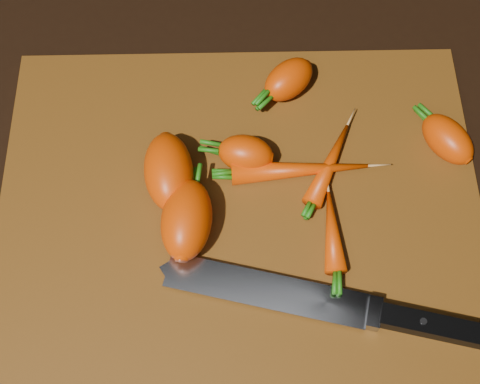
{
  "coord_description": "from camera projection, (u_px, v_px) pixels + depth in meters",
  "views": [
    {
      "loc": [
        -0.01,
        -0.29,
        0.64
      ],
      "look_at": [
        0.0,
        0.01,
        0.03
      ],
      "focal_mm": 50.0,
      "sensor_mm": 36.0,
      "label": 1
    }
  ],
  "objects": [
    {
      "name": "carrot_3",
      "position": [
        289.0,
        79.0,
        0.74
      ],
      "size": [
        0.07,
        0.07,
        0.04
      ],
      "primitive_type": "ellipsoid",
      "rotation": [
        0.0,
        0.0,
        3.87
      ],
      "color": "#F04000",
      "rests_on": "cutting_board"
    },
    {
      "name": "cutting_board",
      "position": [
        240.0,
        211.0,
        0.69
      ],
      "size": [
        0.5,
        0.4,
        0.01
      ],
      "primitive_type": "cube",
      "color": "brown",
      "rests_on": "ground"
    },
    {
      "name": "carrot_7",
      "position": [
        332.0,
        231.0,
        0.67
      ],
      "size": [
        0.02,
        0.09,
        0.02
      ],
      "primitive_type": "ellipsoid",
      "rotation": [
        0.0,
        0.0,
        1.58
      ],
      "color": "#F04000",
      "rests_on": "cutting_board"
    },
    {
      "name": "carrot_4",
      "position": [
        448.0,
        139.0,
        0.7
      ],
      "size": [
        0.07,
        0.08,
        0.04
      ],
      "primitive_type": "ellipsoid",
      "rotation": [
        0.0,
        0.0,
        2.17
      ],
      "color": "#F04000",
      "rests_on": "cutting_board"
    },
    {
      "name": "knife",
      "position": [
        286.0,
        294.0,
        0.64
      ],
      "size": [
        0.32,
        0.1,
        0.02
      ],
      "rotation": [
        0.0,
        0.0,
        -0.24
      ],
      "color": "gray",
      "rests_on": "cutting_board"
    },
    {
      "name": "carrot_1",
      "position": [
        169.0,
        172.0,
        0.68
      ],
      "size": [
        0.06,
        0.09,
        0.05
      ],
      "primitive_type": "ellipsoid",
      "rotation": [
        0.0,
        0.0,
        -1.47
      ],
      "color": "#F04000",
      "rests_on": "cutting_board"
    },
    {
      "name": "carrot_2",
      "position": [
        187.0,
        220.0,
        0.66
      ],
      "size": [
        0.06,
        0.09,
        0.05
      ],
      "primitive_type": "ellipsoid",
      "rotation": [
        0.0,
        0.0,
        1.46
      ],
      "color": "#F04000",
      "rests_on": "cutting_board"
    },
    {
      "name": "carrot_0",
      "position": [
        246.0,
        154.0,
        0.7
      ],
      "size": [
        0.06,
        0.05,
        0.04
      ],
      "primitive_type": "ellipsoid",
      "rotation": [
        0.0,
        0.0,
        2.94
      ],
      "color": "#F04000",
      "rests_on": "cutting_board"
    },
    {
      "name": "carrot_5",
      "position": [
        330.0,
        164.0,
        0.7
      ],
      "size": [
        0.06,
        0.1,
        0.02
      ],
      "primitive_type": "ellipsoid",
      "rotation": [
        0.0,
        0.0,
        1.12
      ],
      "color": "#F04000",
      "rests_on": "cutting_board"
    },
    {
      "name": "carrot_6",
      "position": [
        300.0,
        170.0,
        0.69
      ],
      "size": [
        0.14,
        0.03,
        0.03
      ],
      "primitive_type": "ellipsoid",
      "rotation": [
        0.0,
        0.0,
        0.04
      ],
      "color": "#F04000",
      "rests_on": "cutting_board"
    },
    {
      "name": "ground",
      "position": [
        240.0,
        215.0,
        0.7
      ],
      "size": [
        2.0,
        2.0,
        0.01
      ],
      "primitive_type": "cube",
      "color": "black"
    }
  ]
}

